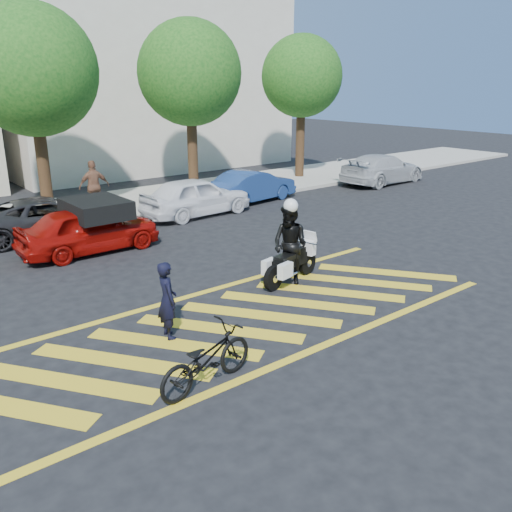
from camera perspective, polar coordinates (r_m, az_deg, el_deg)
ground at (r=11.76m, az=-1.46°, el=-6.85°), size 90.00×90.00×0.00m
sidewalk at (r=22.02m, az=-20.93°, el=4.10°), size 60.00×5.00×0.15m
crosswalk at (r=11.74m, az=-1.61°, el=-6.89°), size 12.33×4.00×0.01m
building_right at (r=33.29m, az=-11.91°, el=18.70°), size 16.00×8.00×11.00m
tree_center at (r=21.57m, az=-22.21°, el=17.22°), size 4.60×4.60×7.56m
tree_right at (r=24.36m, az=-6.78°, el=18.21°), size 4.40×4.40×7.41m
tree_far_right at (r=28.38m, az=4.93°, el=18.03°), size 4.00×4.00×7.10m
officer_bike at (r=10.90m, az=-9.32°, el=-4.60°), size 0.49×0.65×1.60m
bicycle at (r=9.24m, az=-5.26°, el=-10.72°), size 2.06×0.98×1.04m
police_motorcycle at (r=13.77m, az=3.62°, el=-0.78°), size 2.11×0.88×0.94m
officer_moto at (r=13.61m, az=3.60°, el=1.20°), size 0.95×1.12×2.02m
red_convertible at (r=16.90m, az=-17.19°, el=2.72°), size 4.17×1.70×1.42m
parked_mid_left at (r=19.02m, az=-20.94°, el=3.83°), size 4.92×2.67×1.31m
parked_mid_right at (r=20.72m, az=-6.31°, el=6.26°), size 4.41×1.93×1.48m
parked_right at (r=23.02m, az=-0.36°, el=7.39°), size 4.24×1.96×1.35m
parked_far_right at (r=27.91m, az=13.15°, el=8.93°), size 5.05×2.21×1.44m
pedestrian_right at (r=21.39m, az=-16.66°, el=7.03°), size 1.19×0.60×1.95m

